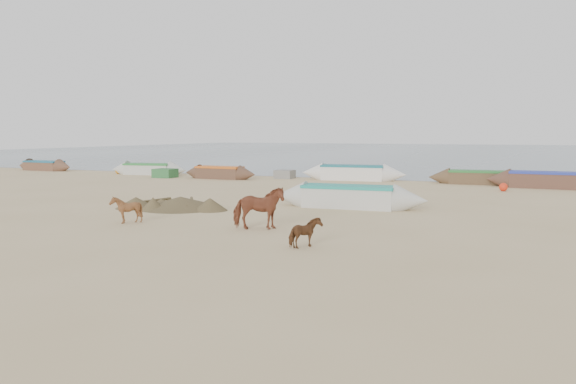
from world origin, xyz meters
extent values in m
plane|color=tan|center=(0.00, 0.00, 0.00)|extent=(140.00, 140.00, 0.00)
plane|color=slate|center=(0.00, 82.00, 0.01)|extent=(160.00, 160.00, 0.00)
imported|color=brown|center=(-0.14, 1.91, 0.69)|extent=(1.79, 1.34, 1.37)
imported|color=brown|center=(-4.83, 1.32, 0.47)|extent=(0.96, 0.88, 0.95)
imported|color=brown|center=(2.26, -0.17, 0.40)|extent=(0.74, 0.85, 0.80)
cone|color=brown|center=(-5.30, 5.31, 0.23)|extent=(3.78, 3.78, 0.47)
cube|color=#306A38|center=(-15.07, 18.24, 0.30)|extent=(1.40, 1.20, 0.60)
sphere|color=red|center=(6.66, 17.44, 0.22)|extent=(0.44, 0.44, 0.44)
cube|color=slate|center=(-7.19, 20.69, 0.28)|extent=(1.20, 1.10, 0.56)
sphere|color=#C67712|center=(-20.23, 19.69, 0.24)|extent=(0.48, 0.48, 0.48)
camera|label=1|loc=(7.47, -13.93, 3.05)|focal=35.00mm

